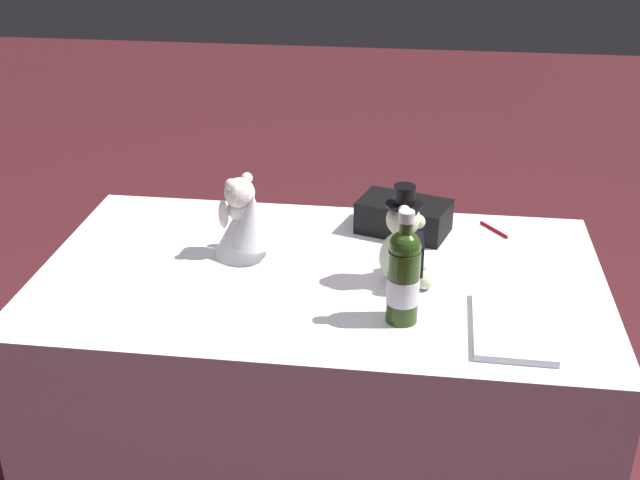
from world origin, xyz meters
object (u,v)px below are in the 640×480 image
object	(u,v)px
signing_pen	(495,230)
gift_case_black	(404,216)
teddy_bear_groom	(406,247)
champagne_bottle	(404,275)
guestbook	(513,326)
teddy_bear_bride	(244,221)

from	to	relation	value
signing_pen	gift_case_black	size ratio (longest dim) A/B	0.36
teddy_bear_groom	champagne_bottle	xyz separation A→B (m)	(-0.00, 0.20, 0.02)
champagne_bottle	guestbook	xyz separation A→B (m)	(-0.27, 0.01, -0.12)
champagne_bottle	signing_pen	distance (m)	0.62
teddy_bear_groom	gift_case_black	distance (m)	0.32
gift_case_black	teddy_bear_groom	bearing A→B (deg)	92.63
teddy_bear_groom	signing_pen	bearing A→B (deg)	-127.21
gift_case_black	guestbook	bearing A→B (deg)	118.82
champagne_bottle	signing_pen	xyz separation A→B (m)	(-0.27, -0.55, -0.12)
teddy_bear_groom	signing_pen	distance (m)	0.45
champagne_bottle	guestbook	world-z (taller)	champagne_bottle
champagne_bottle	guestbook	size ratio (longest dim) A/B	0.98
teddy_bear_groom	signing_pen	xyz separation A→B (m)	(-0.27, -0.35, -0.10)
teddy_bear_bride	gift_case_black	world-z (taller)	teddy_bear_bride
teddy_bear_groom	champagne_bottle	size ratio (longest dim) A/B	0.94
champagne_bottle	signing_pen	bearing A→B (deg)	-115.86
signing_pen	teddy_bear_bride	bearing A→B (deg)	18.91
teddy_bear_bride	champagne_bottle	xyz separation A→B (m)	(-0.46, 0.30, 0.02)
champagne_bottle	gift_case_black	xyz separation A→B (m)	(0.02, -0.52, -0.08)
gift_case_black	guestbook	world-z (taller)	gift_case_black
teddy_bear_bride	signing_pen	bearing A→B (deg)	-161.09
signing_pen	guestbook	world-z (taller)	guestbook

